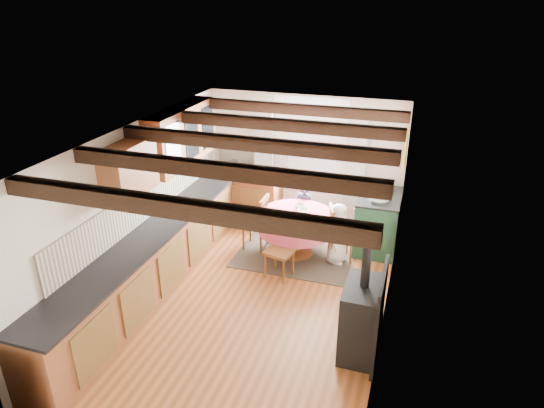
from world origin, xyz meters
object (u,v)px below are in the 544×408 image
(dining_table, at_px, (296,234))
(chair_left, at_px, (255,222))
(cast_iron_stove, at_px, (363,301))
(chair_near, at_px, (279,250))
(cup, at_px, (306,221))
(child_far, at_px, (304,209))
(aga_range, at_px, (378,221))
(chair_right, at_px, (341,233))
(child_right, at_px, (338,234))

(dining_table, height_order, chair_left, chair_left)
(chair_left, distance_m, cast_iron_stove, 2.93)
(dining_table, distance_m, chair_near, 0.73)
(cup, bearing_deg, child_far, 105.42)
(dining_table, relative_size, child_far, 1.21)
(cup, bearing_deg, aga_range, 43.47)
(chair_left, relative_size, chair_right, 1.02)
(aga_range, distance_m, child_far, 1.30)
(child_far, bearing_deg, chair_right, 147.68)
(dining_table, distance_m, cup, 0.56)
(chair_left, xyz_separation_m, child_right, (1.41, -0.03, 0.03))
(child_far, relative_size, child_right, 1.00)
(chair_near, bearing_deg, chair_left, 144.34)
(cast_iron_stove, distance_m, child_far, 3.10)
(child_right, bearing_deg, dining_table, 98.58)
(chair_left, relative_size, aga_range, 0.91)
(chair_right, relative_size, child_right, 0.93)
(chair_near, height_order, child_far, child_far)
(aga_range, bearing_deg, child_far, 178.34)
(cast_iron_stove, height_order, child_right, cast_iron_stove)
(chair_right, relative_size, cast_iron_stove, 0.64)
(chair_right, bearing_deg, aga_range, -60.27)
(chair_right, relative_size, child_far, 0.92)
(dining_table, relative_size, cup, 12.66)
(dining_table, relative_size, chair_near, 1.33)
(chair_right, xyz_separation_m, cup, (-0.49, -0.36, 0.32))
(dining_table, distance_m, cast_iron_stove, 2.48)
(chair_left, height_order, chair_right, chair_left)
(chair_right, bearing_deg, child_far, 31.18)
(chair_near, bearing_deg, child_far, 102.03)
(chair_near, height_order, cup, chair_near)
(chair_near, xyz_separation_m, chair_left, (-0.65, 0.73, 0.02))
(chair_right, bearing_deg, chair_near, 115.77)
(cast_iron_stove, distance_m, cup, 2.08)
(chair_left, xyz_separation_m, cup, (0.95, -0.31, 0.31))
(chair_right, distance_m, cast_iron_stove, 2.22)
(aga_range, bearing_deg, chair_left, -161.44)
(aga_range, bearing_deg, cup, -136.53)
(chair_right, xyz_separation_m, aga_range, (0.52, 0.60, 0.02))
(cast_iron_stove, bearing_deg, aga_range, 92.32)
(aga_range, height_order, cup, aga_range)
(dining_table, relative_size, chair_left, 1.29)
(chair_near, relative_size, chair_left, 0.97)
(child_right, bearing_deg, chair_left, 98.67)
(chair_near, relative_size, cup, 9.49)
(dining_table, xyz_separation_m, child_right, (0.70, -0.02, 0.13))
(chair_right, height_order, cast_iron_stove, cast_iron_stove)
(chair_left, bearing_deg, child_far, 136.73)
(child_right, bearing_deg, cast_iron_stove, -152.01)
(dining_table, relative_size, chair_right, 1.31)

